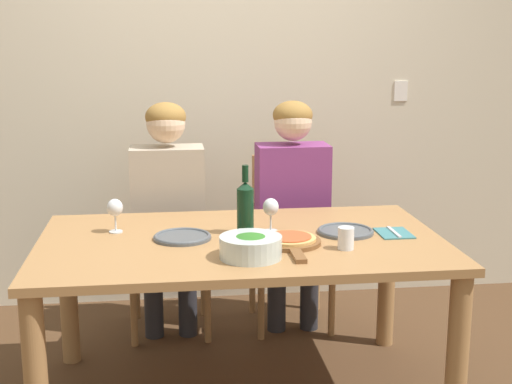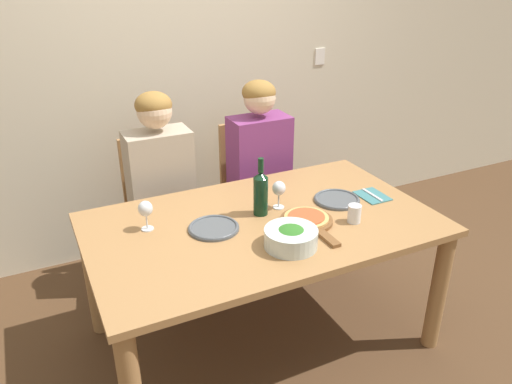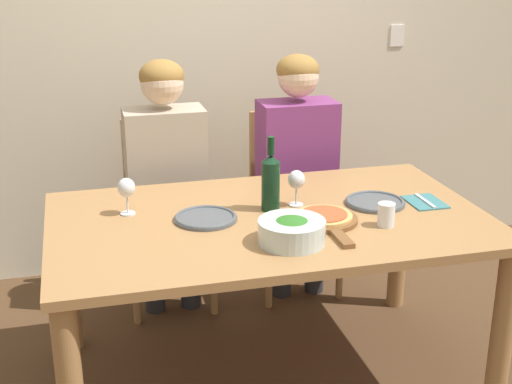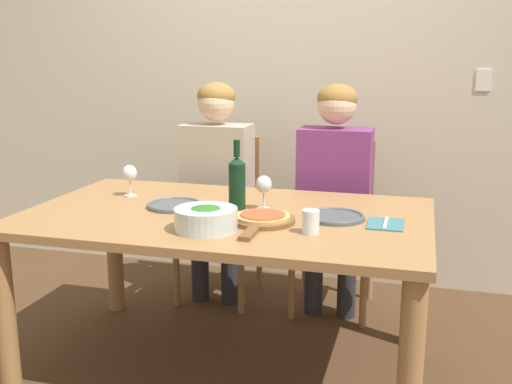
# 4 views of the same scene
# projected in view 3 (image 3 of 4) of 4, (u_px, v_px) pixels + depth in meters

# --- Properties ---
(ground_plane) EXTENTS (40.00, 40.00, 0.00)m
(ground_plane) POSITION_uv_depth(u_px,v_px,m) (268.00, 375.00, 3.05)
(ground_plane) COLOR #4C331E
(back_wall) EXTENTS (10.00, 0.06, 2.70)m
(back_wall) POSITION_uv_depth(u_px,v_px,m) (205.00, 22.00, 3.77)
(back_wall) COLOR beige
(back_wall) RESTS_ON ground
(dining_table) EXTENTS (1.72, 1.03, 0.73)m
(dining_table) POSITION_uv_depth(u_px,v_px,m) (269.00, 242.00, 2.84)
(dining_table) COLOR #9E7042
(dining_table) RESTS_ON ground
(chair_left) EXTENTS (0.42, 0.42, 0.93)m
(chair_left) POSITION_uv_depth(u_px,v_px,m) (165.00, 204.00, 3.59)
(chair_left) COLOR #9E7042
(chair_left) RESTS_ON ground
(chair_right) EXTENTS (0.42, 0.42, 0.93)m
(chair_right) POSITION_uv_depth(u_px,v_px,m) (291.00, 193.00, 3.74)
(chair_right) COLOR #9E7042
(chair_right) RESTS_ON ground
(person_woman) EXTENTS (0.47, 0.51, 1.24)m
(person_woman) POSITION_uv_depth(u_px,v_px,m) (166.00, 163.00, 3.40)
(person_woman) COLOR #28282D
(person_woman) RESTS_ON ground
(person_man) EXTENTS (0.47, 0.51, 1.24)m
(person_man) POSITION_uv_depth(u_px,v_px,m) (298.00, 153.00, 3.56)
(person_man) COLOR #28282D
(person_man) RESTS_ON ground
(wine_bottle) EXTENTS (0.07, 0.07, 0.30)m
(wine_bottle) POSITION_uv_depth(u_px,v_px,m) (271.00, 181.00, 2.84)
(wine_bottle) COLOR black
(wine_bottle) RESTS_ON dining_table
(broccoli_bowl) EXTENTS (0.24, 0.24, 0.10)m
(broccoli_bowl) POSITION_uv_depth(u_px,v_px,m) (292.00, 231.00, 2.55)
(broccoli_bowl) COLOR silver
(broccoli_bowl) RESTS_ON dining_table
(dinner_plate_left) EXTENTS (0.25, 0.25, 0.02)m
(dinner_plate_left) POSITION_uv_depth(u_px,v_px,m) (206.00, 218.00, 2.77)
(dinner_plate_left) COLOR #4C5156
(dinner_plate_left) RESTS_ON dining_table
(dinner_plate_right) EXTENTS (0.25, 0.25, 0.02)m
(dinner_plate_right) POSITION_uv_depth(u_px,v_px,m) (375.00, 202.00, 2.94)
(dinner_plate_right) COLOR #4C5156
(dinner_plate_right) RESTS_ON dining_table
(pizza_on_board) EXTENTS (0.26, 0.40, 0.04)m
(pizza_on_board) POSITION_uv_depth(u_px,v_px,m) (325.00, 219.00, 2.75)
(pizza_on_board) COLOR brown
(pizza_on_board) RESTS_ON dining_table
(wine_glass_left) EXTENTS (0.07, 0.07, 0.15)m
(wine_glass_left) POSITION_uv_depth(u_px,v_px,m) (126.00, 189.00, 2.80)
(wine_glass_left) COLOR silver
(wine_glass_left) RESTS_ON dining_table
(wine_glass_right) EXTENTS (0.07, 0.07, 0.15)m
(wine_glass_right) POSITION_uv_depth(u_px,v_px,m) (296.00, 181.00, 2.90)
(wine_glass_right) COLOR silver
(wine_glass_right) RESTS_ON dining_table
(water_tumbler) EXTENTS (0.07, 0.07, 0.09)m
(water_tumbler) POSITION_uv_depth(u_px,v_px,m) (386.00, 215.00, 2.70)
(water_tumbler) COLOR silver
(water_tumbler) RESTS_ON dining_table
(fork_on_napkin) EXTENTS (0.14, 0.18, 0.01)m
(fork_on_napkin) POSITION_uv_depth(u_px,v_px,m) (425.00, 202.00, 2.96)
(fork_on_napkin) COLOR #387075
(fork_on_napkin) RESTS_ON dining_table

